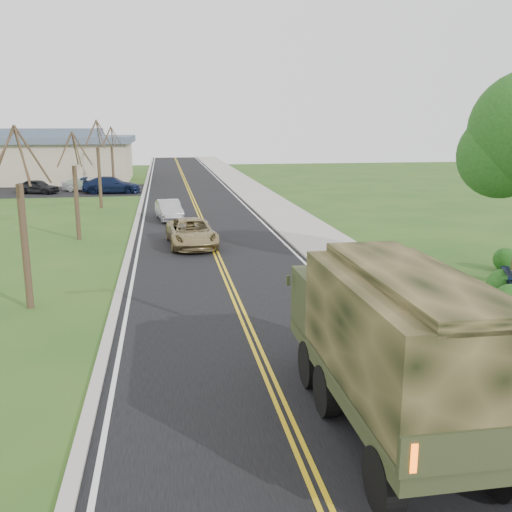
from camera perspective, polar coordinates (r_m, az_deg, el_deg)
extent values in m
plane|color=#244B19|center=(11.50, 4.50, -18.95)|extent=(160.00, 160.00, 0.00)
cube|color=black|center=(49.89, -6.46, 5.95)|extent=(8.00, 120.00, 0.01)
cube|color=#9E998E|center=(50.26, -1.71, 6.14)|extent=(0.30, 120.00, 0.12)
cube|color=#9E998E|center=(50.51, 0.27, 6.17)|extent=(3.20, 120.00, 0.10)
cube|color=#9E998E|center=(49.86, -11.25, 5.83)|extent=(0.30, 120.00, 0.10)
sphere|color=#174714|center=(23.64, 23.31, 9.24)|extent=(3.24, 3.24, 3.24)
cylinder|color=#38281C|center=(20.39, -22.09, 0.79)|extent=(0.24, 0.24, 4.20)
cylinder|color=#38281C|center=(20.04, -21.41, 9.41)|extent=(1.01, 0.33, 1.90)
cylinder|color=#38281C|center=(20.61, -22.33, 9.20)|extent=(0.13, 1.29, 1.74)
cylinder|color=#38281C|center=(20.30, -23.99, 9.22)|extent=(0.98, 0.43, 1.90)
cylinder|color=#38281C|center=(19.65, -24.24, 8.89)|extent=(0.79, 1.05, 1.77)
cylinder|color=#38281C|center=(19.56, -22.33, 9.27)|extent=(0.58, 0.90, 1.90)
cylinder|color=#38281C|center=(32.06, -17.49, 5.08)|extent=(0.24, 0.24, 3.96)
cylinder|color=#38281C|center=(31.88, -17.00, 10.23)|extent=(0.96, 0.32, 1.79)
cylinder|color=#38281C|center=(32.39, -17.63, 10.09)|extent=(0.12, 1.22, 1.65)
cylinder|color=#38281C|center=(32.05, -18.58, 10.13)|extent=(0.93, 0.41, 1.79)
cylinder|color=#38281C|center=(31.43, -18.62, 9.95)|extent=(0.75, 0.99, 1.67)
cylinder|color=#38281C|center=(31.40, -17.48, 10.16)|extent=(0.55, 0.85, 1.80)
cylinder|color=#38281C|center=(43.87, -15.37, 7.52)|extent=(0.24, 0.24, 4.44)
cylinder|color=#38281C|center=(43.79, -14.94, 11.74)|extent=(1.07, 0.35, 2.00)
cylinder|color=#38281C|center=(44.35, -15.48, 11.61)|extent=(0.13, 1.36, 1.84)
cylinder|color=#38281C|center=(43.95, -16.24, 11.66)|extent=(1.03, 0.46, 2.00)
cylinder|color=#38281C|center=(43.25, -16.24, 11.54)|extent=(0.83, 1.10, 1.87)
cylinder|color=#38281C|center=(43.24, -15.30, 11.70)|extent=(0.61, 0.95, 2.01)
cylinder|color=#38281C|center=(55.80, -14.11, 8.49)|extent=(0.24, 0.24, 4.08)
cylinder|color=#38281C|center=(55.75, -13.79, 11.53)|extent=(0.99, 0.33, 1.84)
cylinder|color=#38281C|center=(56.26, -14.20, 11.44)|extent=(0.13, 1.25, 1.69)
cylinder|color=#38281C|center=(55.87, -14.74, 11.48)|extent=(0.95, 0.42, 1.85)
cylinder|color=#38281C|center=(55.23, -14.72, 11.39)|extent=(0.77, 1.02, 1.72)
cylinder|color=#38281C|center=(55.24, -14.04, 11.51)|extent=(0.57, 0.88, 1.85)
cube|color=tan|center=(66.98, -21.21, 8.75)|extent=(20.00, 12.00, 4.20)
cube|color=#475466|center=(66.88, -21.38, 10.80)|extent=(21.00, 13.00, 0.70)
cube|color=#475466|center=(66.86, -21.43, 11.40)|extent=(14.00, 8.00, 0.90)
cube|color=black|center=(56.31, -17.06, 6.27)|extent=(18.00, 10.00, 0.02)
cylinder|color=black|center=(9.98, 12.68, -21.04)|extent=(0.35, 1.10, 1.10)
cylinder|color=black|center=(10.85, 23.56, -18.83)|extent=(0.35, 1.10, 1.10)
cylinder|color=black|center=(12.57, 7.14, -13.20)|extent=(0.35, 1.10, 1.10)
cylinder|color=black|center=(13.28, 16.02, -12.15)|extent=(0.35, 1.10, 1.10)
cylinder|color=black|center=(13.79, 5.47, -10.71)|extent=(0.35, 1.10, 1.10)
cylinder|color=black|center=(14.44, 13.65, -9.91)|extent=(0.35, 1.10, 1.10)
cube|color=#31381F|center=(12.18, 12.84, -11.75)|extent=(2.41, 6.98, 0.35)
cube|color=#31381F|center=(14.10, 9.15, -4.44)|extent=(2.40, 1.90, 1.39)
cube|color=black|center=(14.86, 8.08, -2.69)|extent=(2.19, 0.09, 0.70)
cube|color=#31381F|center=(11.37, 14.54, -12.32)|extent=(2.51, 5.29, 0.15)
cube|color=black|center=(10.98, 14.85, -7.37)|extent=(2.51, 5.29, 1.99)
cube|color=black|center=(10.66, 15.17, -2.09)|extent=(1.61, 5.28, 0.25)
cube|color=#31381F|center=(9.20, 21.54, -17.52)|extent=(2.49, 0.13, 0.65)
cube|color=#FF590C|center=(8.71, 15.49, -18.91)|extent=(0.10, 0.04, 0.45)
imported|color=#958254|center=(29.25, -6.47, 2.33)|extent=(2.64, 5.13, 1.39)
imported|color=#AAAAAE|center=(37.53, -8.69, 4.55)|extent=(1.89, 4.09, 1.30)
imported|color=black|center=(55.00, -21.00, 6.50)|extent=(4.07, 2.93, 1.29)
imported|color=#BAB9BF|center=(55.57, -16.66, 6.91)|extent=(4.29, 2.01, 1.36)
imported|color=#0F1938|center=(53.38, -14.25, 6.90)|extent=(5.24, 2.33, 1.49)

